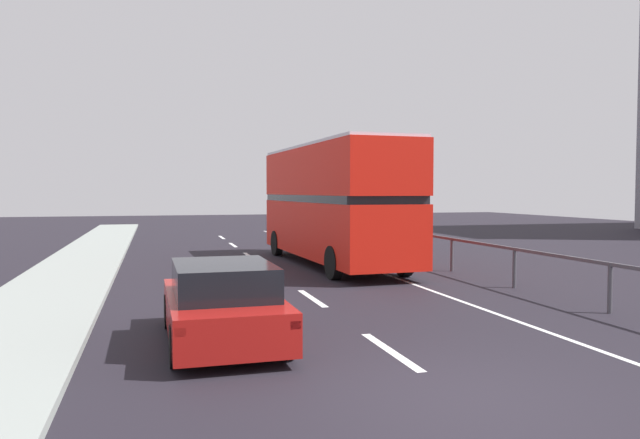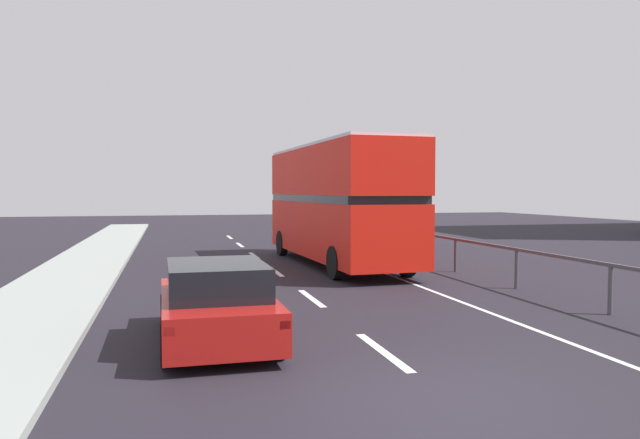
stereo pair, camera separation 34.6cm
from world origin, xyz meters
The scene contains 5 objects.
ground_plane centered at (0.00, 0.00, -0.05)m, with size 73.85×120.00×0.10m, color black.
lane_paint_markings centered at (2.03, 8.30, 0.00)m, with size 3.43×46.00×0.01m.
bridge_side_railing centered at (5.64, 9.00, 0.88)m, with size 0.10×42.00×1.09m.
double_decker_bus_red centered at (2.40, 13.46, 2.25)m, with size 2.90×10.10×4.20m.
hatchback_car_near centered at (-2.57, 3.47, 0.67)m, with size 1.89×4.07×1.39m.
Camera 2 is at (-3.35, -6.87, 2.59)m, focal length 33.69 mm.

